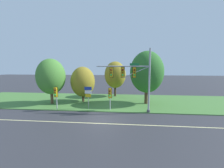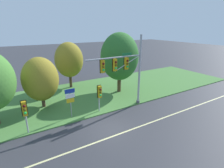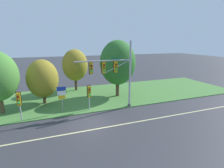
{
  "view_description": "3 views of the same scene",
  "coord_description": "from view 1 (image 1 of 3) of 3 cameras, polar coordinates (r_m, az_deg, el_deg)",
  "views": [
    {
      "loc": [
        2.69,
        -15.36,
        5.69
      ],
      "look_at": [
        0.87,
        2.95,
        3.49
      ],
      "focal_mm": 24.0,
      "sensor_mm": 36.0,
      "label": 1
    },
    {
      "loc": [
        -6.83,
        -11.62,
        8.59
      ],
      "look_at": [
        2.73,
        4.21,
        2.44
      ],
      "focal_mm": 28.0,
      "sensor_mm": 36.0,
      "label": 2
    },
    {
      "loc": [
        -3.51,
        -15.12,
        7.72
      ],
      "look_at": [
        3.37,
        3.33,
        2.87
      ],
      "focal_mm": 28.0,
      "sensor_mm": 36.0,
      "label": 3
    }
  ],
  "objects": [
    {
      "name": "pedestrian_signal_further_along",
      "position": [
        18.89,
        -0.79,
        -3.98
      ],
      "size": [
        0.46,
        0.55,
        2.87
      ],
      "color": "#9EA0A5",
      "rests_on": "grass_verge"
    },
    {
      "name": "grass_verge",
      "position": [
        24.42,
        -0.79,
        -6.53
      ],
      "size": [
        48.0,
        11.5,
        0.1
      ],
      "primitive_type": "cube",
      "color": "#477A38",
      "rests_on": "ground"
    },
    {
      "name": "tree_mid_verge",
      "position": [
        22.63,
        13.1,
        4.45
      ],
      "size": [
        4.9,
        4.9,
        7.8
      ],
      "color": "#4C3823",
      "rests_on": "grass_verge"
    },
    {
      "name": "lane_stripe",
      "position": [
        15.49,
        -4.87,
        -14.73
      ],
      "size": [
        36.0,
        0.16,
        0.01
      ],
      "primitive_type": "cube",
      "color": "beige",
      "rests_on": "ground"
    },
    {
      "name": "tree_behind_signpost",
      "position": [
        27.66,
        1.2,
        3.51
      ],
      "size": [
        3.91,
        3.91,
        6.45
      ],
      "color": "#423021",
      "rests_on": "grass_verge"
    },
    {
      "name": "traffic_signal_mast",
      "position": [
        18.14,
        8.09,
        2.98
      ],
      "size": [
        6.54,
        0.49,
        7.69
      ],
      "color": "#9EA0A5",
      "rests_on": "grass_verge"
    },
    {
      "name": "tree_left_of_mast",
      "position": [
        23.88,
        -11.07,
        0.83
      ],
      "size": [
        3.76,
        3.76,
        5.51
      ],
      "color": "#423021",
      "rests_on": "grass_verge"
    },
    {
      "name": "tree_nearest_road",
      "position": [
        23.92,
        -22.24,
        2.63
      ],
      "size": [
        4.19,
        4.19,
        6.69
      ],
      "color": "brown",
      "rests_on": "grass_verge"
    },
    {
      "name": "ground_plane",
      "position": [
        16.6,
        -4.1,
        -13.24
      ],
      "size": [
        160.0,
        160.0,
        0.0
      ],
      "primitive_type": "plane",
      "color": "#333338"
    },
    {
      "name": "route_sign_post",
      "position": [
        19.84,
        -9.06,
        -3.74
      ],
      "size": [
        0.96,
        0.08,
        2.97
      ],
      "color": "slate",
      "rests_on": "grass_verge"
    },
    {
      "name": "pedestrian_signal_near_kerb",
      "position": [
        20.42,
        -20.62,
        -3.39
      ],
      "size": [
        0.46,
        0.55,
        2.96
      ],
      "color": "#9EA0A5",
      "rests_on": "grass_verge"
    }
  ]
}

